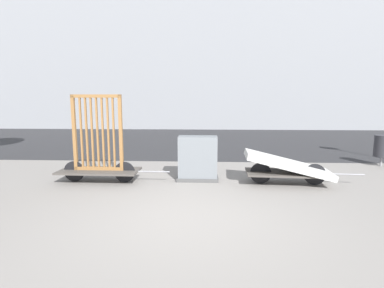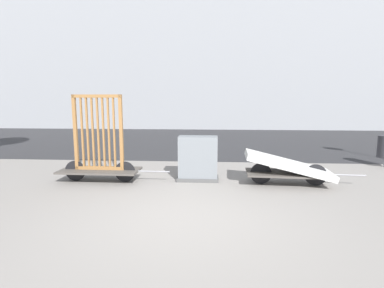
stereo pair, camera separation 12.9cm
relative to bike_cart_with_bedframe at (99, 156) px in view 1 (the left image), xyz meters
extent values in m
plane|color=gray|center=(2.07, -1.98, -0.60)|extent=(60.00, 60.00, 0.00)
cube|color=#2D2D30|center=(2.07, 7.22, -0.59)|extent=(56.00, 9.81, 0.01)
cube|color=gray|center=(2.07, 14.12, 5.49)|extent=(48.00, 4.00, 12.17)
cube|color=#4C4742|center=(-0.01, 0.00, -0.34)|extent=(1.77, 0.77, 0.04)
cylinder|color=black|center=(0.57, -0.01, -0.36)|extent=(0.46, 0.04, 0.46)
cylinder|color=black|center=(-0.58, 0.01, -0.36)|extent=(0.46, 0.04, 0.46)
cylinder|color=gray|center=(1.22, -0.02, -0.34)|extent=(0.70, 0.04, 0.03)
cube|color=olive|center=(-0.01, 0.00, -0.29)|extent=(1.11, 0.09, 0.07)
cube|color=olive|center=(-0.01, 0.00, 1.30)|extent=(1.11, 0.09, 0.07)
cube|color=olive|center=(-0.53, 0.01, 0.51)|extent=(0.07, 0.07, 1.66)
cube|color=olive|center=(0.51, -0.01, 0.51)|extent=(0.07, 0.07, 1.66)
cube|color=olive|center=(-0.37, 0.01, 0.51)|extent=(0.04, 0.05, 1.59)
cube|color=olive|center=(-0.25, 0.00, 0.51)|extent=(0.04, 0.05, 1.59)
cube|color=olive|center=(-0.13, 0.00, 0.51)|extent=(0.04, 0.05, 1.59)
cube|color=olive|center=(-0.01, 0.00, 0.51)|extent=(0.04, 0.05, 1.59)
cube|color=olive|center=(0.11, 0.00, 0.51)|extent=(0.04, 0.05, 1.59)
cube|color=olive|center=(0.24, 0.00, 0.51)|extent=(0.04, 0.05, 1.59)
cube|color=olive|center=(0.36, -0.01, 0.51)|extent=(0.04, 0.05, 1.59)
cube|color=#4C4742|center=(4.14, 0.00, -0.34)|extent=(1.80, 0.84, 0.04)
cylinder|color=black|center=(4.71, -0.03, -0.36)|extent=(0.46, 0.06, 0.46)
cylinder|color=black|center=(3.57, 0.03, -0.36)|extent=(0.46, 0.06, 0.46)
cylinder|color=gray|center=(5.37, -0.07, -0.34)|extent=(0.70, 0.07, 0.03)
cube|color=silver|center=(4.14, 0.00, -0.15)|extent=(1.87, 0.94, 0.55)
cube|color=#4C4C4C|center=(2.18, 0.25, -0.56)|extent=(0.93, 0.47, 0.08)
cube|color=slate|center=(2.18, 0.25, -0.09)|extent=(0.87, 0.41, 1.01)
cylinder|color=gray|center=(7.23, 1.96, -0.46)|extent=(0.06, 0.06, 0.26)
cylinder|color=#2D2D33|center=(7.23, 1.96, -0.03)|extent=(0.43, 0.43, 0.59)
camera|label=1|loc=(2.36, -6.40, 1.21)|focal=28.00mm
camera|label=2|loc=(2.49, -6.40, 1.21)|focal=28.00mm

